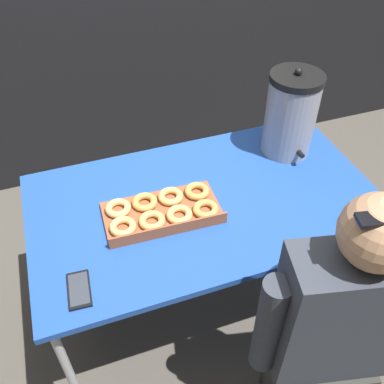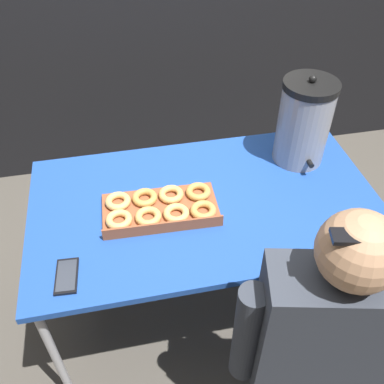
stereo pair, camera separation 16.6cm
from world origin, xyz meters
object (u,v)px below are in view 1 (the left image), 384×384
coffee_urn (291,114)px  donut_box (162,211)px  cell_phone (79,290)px  person_seated (333,336)px

coffee_urn → donut_box: bearing=-161.6°
cell_phone → coffee_urn: bearing=28.4°
donut_box → person_seated: 0.75m
coffee_urn → person_seated: person_seated is taller
donut_box → cell_phone: bearing=-143.5°
person_seated → donut_box: bearing=-41.9°
cell_phone → person_seated: 0.87m
cell_phone → person_seated: person_seated is taller
donut_box → coffee_urn: size_ratio=1.14×
coffee_urn → cell_phone: bearing=-155.4°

